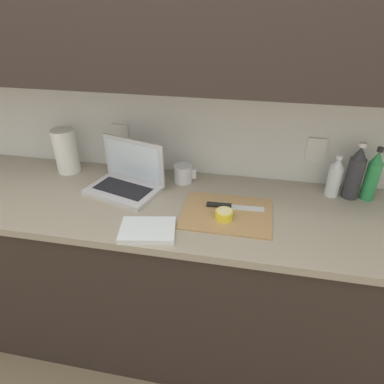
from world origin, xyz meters
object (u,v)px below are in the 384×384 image
at_px(laptop, 127,178).
at_px(bottle_oil_tall, 355,173).
at_px(knife, 226,205).
at_px(bottle_water_clear, 372,176).
at_px(cutting_board, 227,213).
at_px(lemon_half_cut, 224,214).
at_px(measuring_cup, 183,174).
at_px(bottle_green_soda, 335,178).
at_px(paper_towel_roll, 66,151).

distance_m(laptop, bottle_oil_tall, 1.06).
xyz_separation_m(knife, bottle_water_clear, (0.64, 0.21, 0.10)).
xyz_separation_m(cutting_board, lemon_half_cut, (-0.01, -0.04, 0.02)).
relative_size(cutting_board, knife, 1.51).
height_order(laptop, measuring_cup, laptop).
relative_size(bottle_oil_tall, measuring_cup, 2.38).
distance_m(laptop, bottle_green_soda, 0.98).
bearing_deg(paper_towel_roll, lemon_half_cut, -18.78).
relative_size(knife, bottle_green_soda, 1.24).
bearing_deg(paper_towel_roll, bottle_water_clear, 0.27).
relative_size(laptop, bottle_oil_tall, 1.41).
bearing_deg(bottle_oil_tall, laptop, -173.15).
relative_size(bottle_green_soda, paper_towel_roll, 0.89).
distance_m(knife, bottle_oil_tall, 0.61).
distance_m(lemon_half_cut, bottle_oil_tall, 0.64).
bearing_deg(lemon_half_cut, knife, 91.86).
relative_size(knife, bottle_oil_tall, 0.94).
bearing_deg(knife, bottle_green_soda, 20.90).
relative_size(laptop, paper_towel_roll, 1.65).
height_order(lemon_half_cut, paper_towel_roll, paper_towel_roll).
distance_m(bottle_green_soda, measuring_cup, 0.72).
xyz_separation_m(bottle_green_soda, bottle_oil_tall, (0.08, 0.00, 0.03)).
bearing_deg(lemon_half_cut, bottle_oil_tall, 28.42).
bearing_deg(cutting_board, bottle_green_soda, 28.74).
height_order(laptop, bottle_green_soda, laptop).
bearing_deg(measuring_cup, bottle_green_soda, 0.45).
distance_m(laptop, lemon_half_cut, 0.52).
xyz_separation_m(laptop, paper_towel_roll, (-0.37, 0.12, 0.06)).
bearing_deg(measuring_cup, knife, -40.95).
bearing_deg(bottle_oil_tall, bottle_green_soda, -180.00).
xyz_separation_m(laptop, knife, (0.49, -0.09, -0.04)).
bearing_deg(lemon_half_cut, paper_towel_roll, 161.22).
relative_size(cutting_board, measuring_cup, 3.39).
height_order(bottle_water_clear, measuring_cup, bottle_water_clear).
relative_size(knife, lemon_half_cut, 3.41).
bearing_deg(bottle_green_soda, bottle_oil_tall, 0.00).
relative_size(bottle_water_clear, paper_towel_roll, 1.10).
bearing_deg(bottle_water_clear, bottle_oil_tall, 180.00).
relative_size(bottle_oil_tall, bottle_water_clear, 1.06).
xyz_separation_m(cutting_board, paper_towel_roll, (-0.87, 0.25, 0.11)).
relative_size(knife, paper_towel_roll, 1.10).
relative_size(cutting_board, bottle_oil_tall, 1.42).
height_order(cutting_board, lemon_half_cut, lemon_half_cut).
distance_m(lemon_half_cut, bottle_green_soda, 0.57).
distance_m(cutting_board, lemon_half_cut, 0.05).
bearing_deg(knife, laptop, 167.04).
xyz_separation_m(laptop, measuring_cup, (0.25, 0.12, -0.01)).
relative_size(bottle_green_soda, bottle_oil_tall, 0.76).
bearing_deg(cutting_board, knife, 103.15).
xyz_separation_m(bottle_oil_tall, paper_towel_roll, (-1.42, -0.01, -0.01)).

